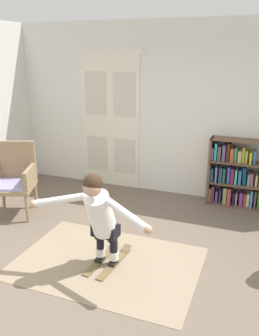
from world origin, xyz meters
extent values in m
plane|color=#695B4D|center=(0.00, 0.00, 0.00)|extent=(7.20, 7.20, 0.00)
cube|color=silver|center=(0.00, 2.60, 1.45)|extent=(6.00, 0.10, 2.90)
cube|color=silver|center=(-1.48, 2.54, 1.18)|extent=(0.55, 0.04, 2.35)
cube|color=beige|center=(-1.48, 2.52, 1.69)|extent=(0.41, 0.01, 0.76)
cube|color=beige|center=(-1.48, 2.52, 0.59)|extent=(0.41, 0.01, 0.64)
cube|color=silver|center=(-0.93, 2.54, 1.18)|extent=(0.55, 0.04, 2.35)
cube|color=beige|center=(-0.93, 2.52, 1.69)|extent=(0.41, 0.01, 0.76)
cube|color=beige|center=(-0.93, 2.52, 0.59)|extent=(0.41, 0.01, 0.64)
cube|color=silver|center=(-1.21, 2.54, 2.40)|extent=(1.22, 0.04, 0.10)
cube|color=gray|center=(-0.18, 0.10, 0.00)|extent=(2.15, 1.50, 0.01)
cube|color=brown|center=(0.63, 2.39, 0.55)|extent=(0.04, 0.30, 1.10)
cube|color=brown|center=(1.38, 2.39, 0.01)|extent=(1.51, 0.30, 0.02)
cube|color=brown|center=(1.38, 2.39, 0.37)|extent=(1.51, 0.30, 0.02)
cube|color=#D3BC81|center=(0.66, 2.40, 0.13)|extent=(0.03, 0.16, 0.22)
cube|color=#672D47|center=(0.71, 2.40, 0.16)|extent=(0.05, 0.19, 0.27)
cube|color=#5B4474|center=(0.78, 2.40, 0.11)|extent=(0.04, 0.18, 0.19)
cube|color=navy|center=(0.84, 2.38, 0.13)|extent=(0.03, 0.20, 0.23)
cube|color=#99A060|center=(0.91, 2.38, 0.16)|extent=(0.06, 0.15, 0.27)
cube|color=#AC3D3C|center=(0.98, 2.37, 0.16)|extent=(0.05, 0.23, 0.28)
cube|color=navy|center=(1.05, 2.40, 0.12)|extent=(0.05, 0.19, 0.21)
cube|color=#AC6D72|center=(1.09, 2.38, 0.13)|extent=(0.03, 0.22, 0.22)
cube|color=#77408D|center=(1.16, 2.41, 0.13)|extent=(0.05, 0.20, 0.22)
cube|color=#B0384D|center=(1.22, 2.39, 0.13)|extent=(0.03, 0.18, 0.21)
cube|color=#C6CF7E|center=(1.27, 2.40, 0.13)|extent=(0.05, 0.18, 0.22)
cube|color=#4494D3|center=(1.32, 2.38, 0.17)|extent=(0.03, 0.21, 0.29)
cube|color=#5F3854|center=(1.38, 2.39, 0.16)|extent=(0.03, 0.21, 0.28)
cube|color=#44901C|center=(1.43, 2.40, 0.16)|extent=(0.03, 0.17, 0.29)
cube|color=navy|center=(0.67, 2.39, 0.49)|extent=(0.06, 0.22, 0.22)
cube|color=#616DA3|center=(0.74, 2.39, 0.51)|extent=(0.03, 0.22, 0.25)
cube|color=#264355|center=(0.81, 2.37, 0.51)|extent=(0.05, 0.17, 0.25)
cube|color=#224E46|center=(0.87, 2.38, 0.50)|extent=(0.04, 0.19, 0.24)
cube|color=blue|center=(0.94, 2.40, 0.51)|extent=(0.04, 0.15, 0.26)
cube|color=#671D50|center=(0.99, 2.40, 0.51)|extent=(0.05, 0.19, 0.25)
cube|color=#49C58D|center=(1.05, 2.38, 0.50)|extent=(0.03, 0.17, 0.24)
cube|color=#2F62AE|center=(1.11, 2.41, 0.50)|extent=(0.04, 0.22, 0.23)
cube|color=navy|center=(1.18, 2.38, 0.52)|extent=(0.07, 0.15, 0.29)
cube|color=teal|center=(1.25, 2.40, 0.48)|extent=(0.03, 0.23, 0.19)
cube|color=#814C5E|center=(1.29, 2.40, 0.48)|extent=(0.06, 0.22, 0.21)
cube|color=#B8C06A|center=(1.36, 2.38, 0.47)|extent=(0.03, 0.15, 0.18)
cube|color=#B86EAF|center=(0.66, 2.39, 0.84)|extent=(0.03, 0.16, 0.20)
cube|color=#29ADC6|center=(0.71, 2.40, 0.88)|extent=(0.03, 0.23, 0.28)
cube|color=brown|center=(0.77, 2.38, 0.86)|extent=(0.05, 0.19, 0.23)
cube|color=#4C437B|center=(0.84, 2.40, 0.87)|extent=(0.05, 0.21, 0.26)
cube|color=#4D2714|center=(0.90, 2.40, 0.88)|extent=(0.06, 0.18, 0.28)
cube|color=#984B2F|center=(0.96, 2.40, 0.85)|extent=(0.06, 0.22, 0.22)
cube|color=#41A260|center=(1.01, 2.40, 0.85)|extent=(0.04, 0.14, 0.22)
cube|color=tan|center=(1.08, 2.41, 0.83)|extent=(0.06, 0.20, 0.19)
cube|color=#ADA33D|center=(1.13, 2.40, 0.86)|extent=(0.03, 0.16, 0.25)
cube|color=#A6A32F|center=(1.18, 2.39, 0.84)|extent=(0.04, 0.15, 0.20)
cube|color=gold|center=(1.24, 2.39, 0.83)|extent=(0.03, 0.19, 0.19)
cube|color=#336DBE|center=(1.30, 2.40, 0.85)|extent=(0.03, 0.16, 0.21)
cylinder|color=#937958|center=(-1.72, 0.65, 0.21)|extent=(0.06, 0.06, 0.42)
cylinder|color=#937958|center=(-2.39, 0.95, 0.21)|extent=(0.06, 0.06, 0.42)
cylinder|color=#937958|center=(-1.91, 1.14, 0.21)|extent=(0.06, 0.06, 0.42)
cube|color=#937958|center=(-2.06, 0.80, 0.45)|extent=(0.78, 0.78, 0.06)
cube|color=#9E9DD2|center=(-2.06, 0.80, 0.50)|extent=(0.70, 0.70, 0.04)
cube|color=#937958|center=(-2.15, 1.05, 0.80)|extent=(0.58, 0.27, 0.60)
cube|color=#937958|center=(-1.81, 0.90, 0.62)|extent=(0.26, 0.54, 0.28)
cube|color=brown|center=(-0.27, 0.10, 0.01)|extent=(0.15, 0.71, 0.01)
cube|color=brown|center=(-0.24, 0.43, 0.05)|extent=(0.10, 0.12, 0.06)
cube|color=black|center=(-0.27, 0.08, 0.04)|extent=(0.09, 0.13, 0.04)
cube|color=brown|center=(-0.09, 0.09, 0.01)|extent=(0.15, 0.71, 0.01)
cube|color=brown|center=(-0.06, 0.41, 0.05)|extent=(0.10, 0.12, 0.06)
cube|color=black|center=(-0.09, 0.07, 0.04)|extent=(0.09, 0.13, 0.04)
cylinder|color=white|center=(-0.27, 0.10, 0.13)|extent=(0.12, 0.12, 0.10)
cylinder|color=black|center=(-0.27, 0.10, 0.33)|extent=(0.10, 0.10, 0.30)
cylinder|color=black|center=(-0.27, 0.08, 0.44)|extent=(0.12, 0.12, 0.22)
cylinder|color=white|center=(-0.09, 0.09, 0.13)|extent=(0.12, 0.12, 0.10)
cylinder|color=black|center=(-0.09, 0.09, 0.33)|extent=(0.10, 0.10, 0.30)
cylinder|color=black|center=(-0.09, 0.06, 0.44)|extent=(0.12, 0.12, 0.22)
cube|color=black|center=(-0.18, 0.07, 0.45)|extent=(0.31, 0.20, 0.14)
cylinder|color=white|center=(-0.19, -0.02, 0.69)|extent=(0.32, 0.47, 0.59)
sphere|color=tan|center=(-0.20, -0.18, 1.06)|extent=(0.22, 0.22, 0.20)
sphere|color=#382619|center=(-0.20, -0.17, 1.10)|extent=(0.23, 0.23, 0.21)
cylinder|color=white|center=(-0.62, -0.18, 0.86)|extent=(0.58, 0.23, 0.19)
sphere|color=tan|center=(-0.90, -0.25, 0.80)|extent=(0.10, 0.10, 0.09)
cylinder|color=white|center=(0.21, -0.25, 0.86)|extent=(0.56, 0.32, 0.19)
sphere|color=tan|center=(0.47, -0.37, 0.80)|extent=(0.10, 0.10, 0.09)
camera|label=1|loc=(1.39, -3.23, 2.40)|focal=37.98mm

